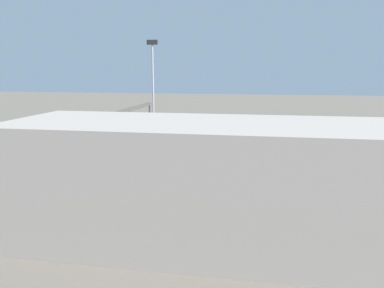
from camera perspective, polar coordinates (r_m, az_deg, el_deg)
The scene contains 15 objects.
ground_plane at distance 82.12m, azimuth 5.86°, elevation -1.45°, with size 400.00×400.00×0.00m, color #60594F.
track_bed_0 at distance 99.25m, azimuth 6.70°, elevation 0.69°, with size 140.00×2.80×0.12m, color #3D3833.
track_bed_1 at distance 94.34m, azimuth 6.49°, elevation 0.17°, with size 140.00×2.80×0.12m, color #3D3833.
track_bed_2 at distance 89.44m, azimuth 6.26°, elevation -0.41°, with size 140.00×2.80×0.12m, color #3D3833.
track_bed_3 at distance 84.55m, azimuth 6.00°, elevation -1.05°, with size 140.00×2.80×0.12m, color #4C443D.
track_bed_4 at distance 79.68m, azimuth 5.71°, elevation -1.78°, with size 140.00×2.80×0.12m, color #4C443D.
track_bed_5 at distance 74.82m, azimuth 5.38°, elevation -2.60°, with size 140.00×2.80×0.12m, color #4C443D.
track_bed_6 at distance 69.98m, azimuth 5.01°, elevation -3.53°, with size 140.00×2.80×0.12m, color #4C443D.
track_bed_7 at distance 65.17m, azimuth 4.58°, elevation -4.60°, with size 140.00×2.80×0.12m, color #3D3833.
train_on_track_0 at distance 98.88m, azimuth 13.83°, elevation 1.65°, with size 10.00×3.00×5.00m.
train_on_track_6 at distance 69.38m, azimuth 5.17°, elevation -1.49°, with size 71.40×3.00×5.00m.
train_on_track_2 at distance 88.87m, azimuth 11.06°, elevation 0.65°, with size 95.60×3.06×3.80m.
light_mast_0 at distance 104.30m, azimuth -5.70°, elevation 9.99°, with size 2.80×0.70×24.73m.
signal_gantry at distance 85.95m, azimuth -9.89°, elevation 4.22°, with size 0.70×40.00×8.80m.
maintenance_shed at distance 39.45m, azimuth 4.63°, elevation -5.73°, with size 43.23×14.77×12.24m, color #9E9389.
Camera 1 is at (-6.34, 80.03, 17.30)m, focal length 36.80 mm.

